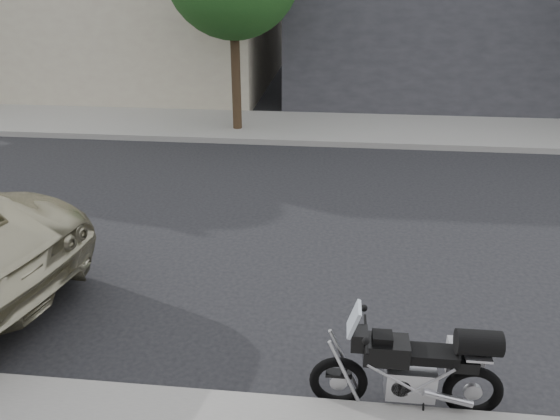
# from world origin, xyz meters

# --- Properties ---
(ground) EXTENTS (120.00, 120.00, 0.00)m
(ground) POSITION_xyz_m (0.00, 0.00, 0.00)
(ground) COLOR black
(ground) RESTS_ON ground
(far_sidewalk) EXTENTS (44.00, 3.00, 0.15)m
(far_sidewalk) POSITION_xyz_m (0.00, -6.50, 0.07)
(far_sidewalk) COLOR gray
(far_sidewalk) RESTS_ON ground
(motorcycle) EXTENTS (1.92, 0.62, 1.22)m
(motorcycle) POSITION_xyz_m (-1.63, 3.88, 0.52)
(motorcycle) COLOR black
(motorcycle) RESTS_ON ground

